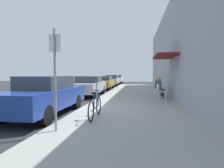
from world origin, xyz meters
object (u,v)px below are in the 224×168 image
at_px(parked_car_4, 117,79).
at_px(cafe_chair_0, 161,91).
at_px(street_sign, 55,72).
at_px(cafe_chair_2, 157,88).
at_px(seated_patron_2, 158,85).
at_px(cafe_chair_1, 159,90).
at_px(seated_patron_1, 160,87).
at_px(parked_car_0, 45,95).
at_px(parked_car_3, 112,80).
at_px(bicycle_0, 95,107).
at_px(parked_car_1, 89,86).
at_px(parked_car_2, 104,82).
at_px(parking_meter, 97,88).

height_order(parked_car_4, cafe_chair_0, parked_car_4).
relative_size(street_sign, cafe_chair_2, 2.99).
bearing_deg(seated_patron_2, cafe_chair_1, -93.11).
bearing_deg(seated_patron_1, parked_car_0, -135.94).
xyz_separation_m(parked_car_4, cafe_chair_0, (4.88, -19.58, -0.14)).
distance_m(cafe_chair_0, seated_patron_2, 1.99).
bearing_deg(parked_car_3, bicycle_0, -83.37).
height_order(parked_car_3, seated_patron_2, parked_car_3).
height_order(parked_car_1, parked_car_2, parked_car_1).
bearing_deg(cafe_chair_1, cafe_chair_2, 89.82).
distance_m(parked_car_2, parked_car_4, 11.61).
bearing_deg(cafe_chair_0, seated_patron_1, 86.08).
bearing_deg(parked_car_2, parking_meter, -80.95).
bearing_deg(parked_car_1, parked_car_2, 90.00).
bearing_deg(parked_car_2, cafe_chair_1, -55.58).
relative_size(parking_meter, street_sign, 0.51).
distance_m(parked_car_1, bicycle_0, 7.16).
height_order(parked_car_3, bicycle_0, parked_car_3).
distance_m(cafe_chair_1, cafe_chair_2, 1.14).
relative_size(parked_car_4, seated_patron_2, 3.41).
bearing_deg(bicycle_0, cafe_chair_0, 59.50).
distance_m(parking_meter, cafe_chair_2, 5.02).
bearing_deg(seated_patron_2, street_sign, -113.08).
xyz_separation_m(parking_meter, bicycle_0, (0.62, -2.84, -0.41)).
xyz_separation_m(bicycle_0, cafe_chair_0, (2.71, 4.60, 0.14)).
distance_m(parked_car_2, cafe_chair_1, 8.62).
bearing_deg(seated_patron_2, cafe_chair_2, 162.65).
distance_m(parked_car_1, cafe_chair_0, 5.36).
relative_size(parked_car_0, bicycle_0, 2.57).
bearing_deg(bicycle_0, seated_patron_2, 67.16).
distance_m(seated_patron_1, seated_patron_2, 1.12).
height_order(parked_car_1, cafe_chair_0, parked_car_1).
bearing_deg(parked_car_0, parked_car_2, 90.00).
xyz_separation_m(parked_car_3, cafe_chair_2, (4.88, -12.06, -0.13)).
xyz_separation_m(parking_meter, cafe_chair_2, (3.33, 3.75, -0.26)).
bearing_deg(cafe_chair_0, parked_car_0, -141.22).
distance_m(parked_car_3, seated_patron_2, 13.05).
bearing_deg(bicycle_0, parked_car_4, 95.12).
relative_size(parked_car_4, parking_meter, 3.33).
height_order(parked_car_1, cafe_chair_2, parked_car_1).
distance_m(parking_meter, seated_patron_1, 4.28).
bearing_deg(cafe_chair_0, parked_car_4, 103.98).
distance_m(parked_car_0, parked_car_3, 17.97).
height_order(parked_car_2, seated_patron_2, seated_patron_2).
height_order(parked_car_1, street_sign, street_sign).
bearing_deg(bicycle_0, parked_car_2, 99.79).
distance_m(street_sign, cafe_chair_2, 8.82).
height_order(street_sign, cafe_chair_0, street_sign).
bearing_deg(cafe_chair_0, parking_meter, -152.12).
bearing_deg(street_sign, cafe_chair_0, 60.99).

